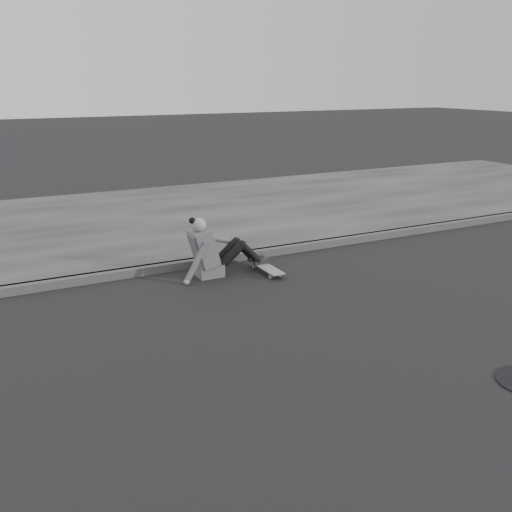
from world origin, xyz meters
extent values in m
plane|color=black|center=(0.00, 0.00, 0.00)|extent=(80.00, 80.00, 0.00)
cube|color=#454545|center=(0.00, 2.58, 0.06)|extent=(24.00, 0.16, 0.12)
cube|color=#393939|center=(0.00, 5.60, 0.06)|extent=(24.00, 6.00, 0.12)
cylinder|color=gray|center=(0.26, 1.59, 0.03)|extent=(0.03, 0.05, 0.05)
cylinder|color=gray|center=(0.41, 1.59, 0.03)|extent=(0.03, 0.05, 0.05)
cylinder|color=gray|center=(0.26, 2.11, 0.03)|extent=(0.03, 0.05, 0.05)
cylinder|color=gray|center=(0.41, 2.11, 0.03)|extent=(0.03, 0.05, 0.05)
cube|color=#323335|center=(0.34, 1.59, 0.06)|extent=(0.16, 0.04, 0.03)
cube|color=#323335|center=(0.34, 2.11, 0.06)|extent=(0.16, 0.04, 0.03)
cube|color=slate|center=(0.34, 1.85, 0.08)|extent=(0.20, 0.78, 0.02)
cube|color=#555557|center=(-0.46, 2.10, 0.09)|extent=(0.36, 0.34, 0.18)
cube|color=#555557|center=(-0.53, 2.10, 0.43)|extent=(0.37, 0.40, 0.57)
cube|color=#555557|center=(-0.66, 2.10, 0.55)|extent=(0.14, 0.30, 0.20)
cylinder|color=gray|center=(-0.58, 2.10, 0.67)|extent=(0.09, 0.09, 0.08)
sphere|color=gray|center=(-0.59, 2.10, 0.76)|extent=(0.20, 0.20, 0.20)
sphere|color=black|center=(-0.68, 2.12, 0.83)|extent=(0.09, 0.09, 0.09)
cylinder|color=black|center=(-0.15, 2.01, 0.28)|extent=(0.43, 0.13, 0.39)
cylinder|color=black|center=(-0.15, 2.19, 0.28)|extent=(0.43, 0.13, 0.39)
cylinder|color=black|center=(0.15, 2.01, 0.28)|extent=(0.35, 0.11, 0.36)
cylinder|color=black|center=(0.15, 2.19, 0.28)|extent=(0.35, 0.11, 0.36)
sphere|color=black|center=(0.02, 2.01, 0.42)|extent=(0.13, 0.13, 0.13)
sphere|color=black|center=(0.02, 2.19, 0.42)|extent=(0.13, 0.13, 0.13)
cube|color=black|center=(0.34, 2.01, 0.12)|extent=(0.24, 0.08, 0.07)
cube|color=black|center=(0.34, 2.19, 0.12)|extent=(0.24, 0.08, 0.07)
cylinder|color=#555557|center=(-0.73, 1.89, 0.29)|extent=(0.38, 0.08, 0.58)
sphere|color=gray|center=(-0.88, 1.88, 0.04)|extent=(0.08, 0.08, 0.08)
cylinder|color=#555557|center=(-0.29, 2.26, 0.49)|extent=(0.48, 0.08, 0.21)
camera|label=1|loc=(-3.36, -5.09, 2.69)|focal=40.00mm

